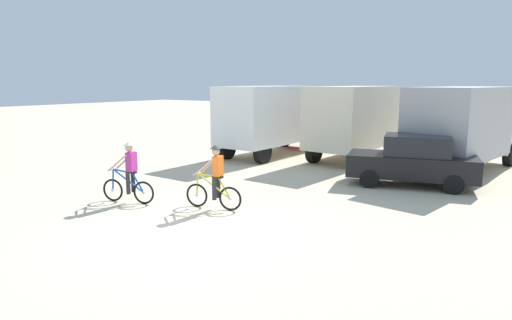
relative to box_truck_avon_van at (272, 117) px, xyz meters
name	(u,v)px	position (x,y,z in m)	size (l,w,h in m)	color
ground_plane	(189,230)	(4.12, -10.80, -1.87)	(120.00, 120.00, 0.00)	beige
box_truck_avon_van	(272,117)	(0.00, 0.00, 0.00)	(2.74, 6.87, 3.35)	white
box_truck_cream_rv	(359,119)	(3.92, 1.24, 0.00)	(2.95, 6.93, 3.35)	beige
box_truck_grey_hauler	(464,125)	(8.49, 0.48, 0.00)	(3.57, 7.07, 3.35)	#9E9EA3
sedan_parked	(413,161)	(7.45, -3.11, -0.99)	(4.49, 2.68, 1.76)	black
cyclist_orange_shirt	(129,175)	(1.00, -9.88, -1.03)	(1.68, 0.64, 1.82)	black
cyclist_cowboy_hat	(215,180)	(3.52, -9.02, -1.03)	(1.71, 0.56, 1.82)	black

